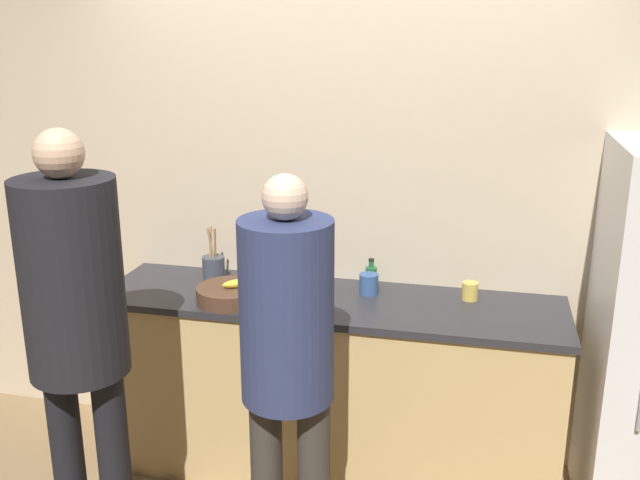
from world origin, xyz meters
name	(u,v)px	position (x,y,z in m)	size (l,w,h in m)	color
wall_back	(343,209)	(0.00, 0.66, 1.30)	(5.20, 0.06, 2.60)	#C6B293
counter	(330,384)	(0.00, 0.36, 0.47)	(2.23, 0.64, 0.94)	tan
person_left	(76,314)	(-0.81, -0.52, 1.13)	(0.39, 0.39, 1.84)	black
person_center	(288,349)	(0.00, -0.40, 1.01)	(0.36, 0.36, 1.69)	#38332D
fruit_bowl	(230,294)	(-0.45, 0.19, 0.97)	(0.32, 0.32, 0.11)	#4C3323
utensil_crock	(214,268)	(-0.63, 0.45, 1.00)	(0.11, 0.11, 0.28)	#3D424C
bottle_green	(371,276)	(0.17, 0.55, 0.99)	(0.06, 0.06, 0.15)	#236033
bottle_amber	(280,289)	(-0.21, 0.21, 1.01)	(0.07, 0.07, 0.20)	brown
cup_yellow	(470,291)	(0.66, 0.48, 0.98)	(0.08, 0.08, 0.09)	gold
cup_blue	(369,284)	(0.17, 0.45, 0.99)	(0.09, 0.09, 0.10)	#335184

